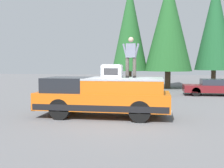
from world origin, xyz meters
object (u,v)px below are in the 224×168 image
object	(u,v)px
compressor_unit	(112,71)
parked_car_maroon	(214,87)
pickup_truck	(103,96)
person_on_truck_bed	(131,56)
parked_car_navy	(134,87)

from	to	relation	value
compressor_unit	parked_car_maroon	world-z (taller)	compressor_unit
pickup_truck	parked_car_maroon	xyz separation A→B (m)	(8.76, -6.21, -0.29)
compressor_unit	person_on_truck_bed	bearing A→B (deg)	-78.94
person_on_truck_bed	parked_car_navy	distance (m)	7.81
pickup_truck	person_on_truck_bed	world-z (taller)	person_on_truck_bed
compressor_unit	person_on_truck_bed	world-z (taller)	person_on_truck_bed
pickup_truck	parked_car_maroon	bearing A→B (deg)	-35.34
parked_car_maroon	compressor_unit	bearing A→B (deg)	145.99
parked_car_navy	pickup_truck	bearing A→B (deg)	175.37
pickup_truck	compressor_unit	xyz separation A→B (m)	(0.09, -0.36, 1.05)
compressor_unit	parked_car_maroon	xyz separation A→B (m)	(8.67, -5.85, -1.35)
person_on_truck_bed	parked_car_maroon	bearing A→B (deg)	-30.80
pickup_truck	person_on_truck_bed	xyz separation A→B (m)	(0.24, -1.14, 1.68)
pickup_truck	person_on_truck_bed	size ratio (longest dim) A/B	3.28
person_on_truck_bed	parked_car_maroon	size ratio (longest dim) A/B	0.41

